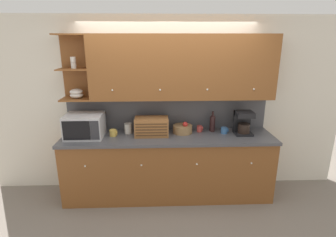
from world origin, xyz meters
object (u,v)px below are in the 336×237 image
Objects in this scene: fruit_basket at (183,129)px; coffee_maker at (243,123)px; mug_patterned_third at (200,129)px; mug_blue_second at (113,133)px; bread_box at (152,127)px; wine_bottle at (212,122)px; mug at (224,130)px; microwave at (85,126)px; storage_canister at (128,128)px.

coffee_maker reaches higher than fruit_basket.
coffee_maker reaches higher than mug_patterned_third.
bread_box reaches higher than mug_blue_second.
wine_bottle reaches higher than mug.
fruit_basket is 2.63× the size of mug.
microwave is 1.52× the size of coffee_maker.
mug_blue_second is 0.32× the size of coffee_maker.
wine_bottle is at bearing 3.78° from mug_patterned_third.
storage_canister is at bearing -178.14° from mug_patterned_third.
storage_canister is 0.33× the size of bread_box.
storage_canister is 0.46× the size of coffee_maker.
fruit_basket is 0.93× the size of wine_bottle.
microwave reaches higher than mug_blue_second.
coffee_maker reaches higher than mug_blue_second.
microwave is at bearing -178.89° from coffee_maker.
mug_patterned_third is 0.63m from coffee_maker.
wine_bottle is at bearing 2.16° from storage_canister.
mug_blue_second is 0.23m from storage_canister.
bread_box is at bearing -169.65° from fruit_basket.
mug_blue_second is 1.00× the size of mug.
fruit_basket is at bearing 4.85° from microwave.
storage_canister is 1.69× the size of mug_patterned_third.
mug is (1.99, 0.07, -0.12)m from microwave.
bread_box reaches higher than fruit_basket.
mug is at bearing -31.06° from wine_bottle.
microwave is 1.39m from fruit_basket.
microwave reaches higher than mug.
storage_canister is 1.45× the size of mug.
fruit_basket reaches higher than storage_canister.
wine_bottle is 0.44m from coffee_maker.
storage_canister is 0.80m from fruit_basket.
mug_blue_second is at bearing -173.90° from mug_patterned_third.
storage_canister is at bearing 177.39° from coffee_maker.
bread_box is at bearing -171.67° from wine_bottle.
mug_patterned_third is (0.26, 0.04, -0.01)m from fruit_basket.
mug is (0.35, -0.08, -0.00)m from mug_patterned_third.
microwave is 1.08× the size of bread_box.
wine_bottle is (0.45, 0.05, 0.08)m from fruit_basket.
coffee_maker is at bearing -16.27° from wine_bottle.
mug_blue_second is 0.35× the size of wine_bottle.
mug is at bearing -2.00° from storage_canister.
microwave reaches higher than wine_bottle.
bread_box is 1.32m from coffee_maker.
bread_box is 5.11× the size of mug_patterned_third.
storage_canister is at bearing 178.00° from mug.
storage_canister reaches higher than mug_patterned_third.
mug_blue_second is 1.00m from fruit_basket.
coffee_maker reaches higher than wine_bottle.
microwave is at bearing -174.81° from wine_bottle.
mug_blue_second is 1.26m from mug_patterned_third.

